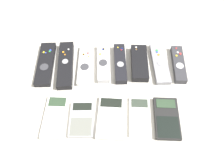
{
  "coord_description": "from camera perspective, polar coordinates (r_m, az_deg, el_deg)",
  "views": [
    {
      "loc": [
        -0.0,
        -0.38,
        0.65
      ],
      "look_at": [
        0.0,
        0.03,
        0.01
      ],
      "focal_mm": 35.0,
      "sensor_mm": 36.0,
      "label": 1
    }
  ],
  "objects": [
    {
      "name": "calculator_1",
      "position": [
        0.71,
        -7.65,
        -9.06
      ],
      "size": [
        0.08,
        0.12,
        0.02
      ],
      "rotation": [
        0.0,
        0.0,
        0.0
      ],
      "color": "#B2B2B7",
      "rests_on": "ground_plane"
    },
    {
      "name": "calculator_3",
      "position": [
        0.71,
        7.49,
        -8.48
      ],
      "size": [
        0.07,
        0.14,
        0.01
      ],
      "rotation": [
        0.0,
        0.0,
        -0.05
      ],
      "color": "silver",
      "rests_on": "ground_plane"
    },
    {
      "name": "remote_5",
      "position": [
        0.82,
        7.37,
        5.5
      ],
      "size": [
        0.06,
        0.16,
        0.03
      ],
      "rotation": [
        0.0,
        0.0,
        -0.02
      ],
      "color": "black",
      "rests_on": "ground_plane"
    },
    {
      "name": "calculator_0",
      "position": [
        0.73,
        -14.4,
        -8.26
      ],
      "size": [
        0.08,
        0.15,
        0.02
      ],
      "rotation": [
        0.0,
        0.0,
        -0.05
      ],
      "color": "silver",
      "rests_on": "ground_plane"
    },
    {
      "name": "remote_0",
      "position": [
        0.85,
        -16.73,
        5.1
      ],
      "size": [
        0.06,
        0.2,
        0.02
      ],
      "rotation": [
        0.0,
        0.0,
        0.02
      ],
      "color": "black",
      "rests_on": "ground_plane"
    },
    {
      "name": "calculator_4",
      "position": [
        0.72,
        14.33,
        -8.64
      ],
      "size": [
        0.08,
        0.15,
        0.02
      ],
      "rotation": [
        0.0,
        0.0,
        -0.05
      ],
      "color": "black",
      "rests_on": "ground_plane"
    },
    {
      "name": "ground_plane",
      "position": [
        0.75,
        0.02,
        -2.47
      ],
      "size": [
        3.0,
        3.0,
        0.0
      ],
      "primitive_type": "plane",
      "color": "beige"
    },
    {
      "name": "remote_7",
      "position": [
        0.85,
        17.17,
        4.99
      ],
      "size": [
        0.05,
        0.16,
        0.02
      ],
      "rotation": [
        0.0,
        0.0,
        -0.05
      ],
      "color": "#333338",
      "rests_on": "ground_plane"
    },
    {
      "name": "remote_4",
      "position": [
        0.81,
        2.35,
        5.44
      ],
      "size": [
        0.05,
        0.17,
        0.03
      ],
      "rotation": [
        0.0,
        0.0,
        0.02
      ],
      "color": "black",
      "rests_on": "ground_plane"
    },
    {
      "name": "remote_2",
      "position": [
        0.82,
        -6.82,
        4.98
      ],
      "size": [
        0.05,
        0.18,
        0.02
      ],
      "rotation": [
        0.0,
        0.0,
        0.0
      ],
      "color": "white",
      "rests_on": "ground_plane"
    },
    {
      "name": "remote_6",
      "position": [
        0.84,
        12.58,
        5.37
      ],
      "size": [
        0.06,
        0.19,
        0.02
      ],
      "rotation": [
        0.0,
        0.0,
        0.03
      ],
      "color": "gray",
      "rests_on": "ground_plane"
    },
    {
      "name": "remote_3",
      "position": [
        0.82,
        -2.12,
        5.52
      ],
      "size": [
        0.05,
        0.17,
        0.02
      ],
      "rotation": [
        0.0,
        0.0,
        0.04
      ],
      "color": "#B7B7BC",
      "rests_on": "ground_plane"
    },
    {
      "name": "remote_1",
      "position": [
        0.83,
        -11.81,
        4.98
      ],
      "size": [
        0.06,
        0.21,
        0.03
      ],
      "rotation": [
        0.0,
        0.0,
        0.06
      ],
      "color": "black",
      "rests_on": "ground_plane"
    },
    {
      "name": "calculator_2",
      "position": [
        0.7,
        0.14,
        -8.74
      ],
      "size": [
        0.1,
        0.15,
        0.02
      ],
      "rotation": [
        0.0,
        0.0,
        -0.07
      ],
      "color": "silver",
      "rests_on": "ground_plane"
    }
  ]
}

